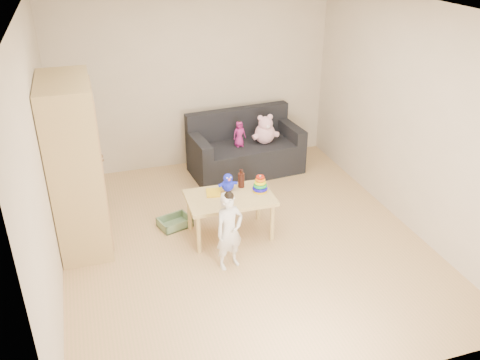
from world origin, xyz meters
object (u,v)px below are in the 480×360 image
object	(u,v)px
sofa	(246,158)
play_table	(230,216)
wardrobe	(75,166)
toddler	(229,232)

from	to	relation	value
sofa	play_table	world-z (taller)	play_table
wardrobe	toddler	xyz separation A→B (m)	(1.44, -0.98, -0.53)
toddler	wardrobe	bearing A→B (deg)	129.28
toddler	play_table	bearing A→B (deg)	56.21
play_table	sofa	bearing A→B (deg)	65.70
wardrobe	play_table	world-z (taller)	wardrobe
sofa	toddler	world-z (taller)	toddler
play_table	toddler	size ratio (longest dim) A/B	1.15
wardrobe	toddler	distance (m)	1.82
wardrobe	toddler	bearing A→B (deg)	-34.20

